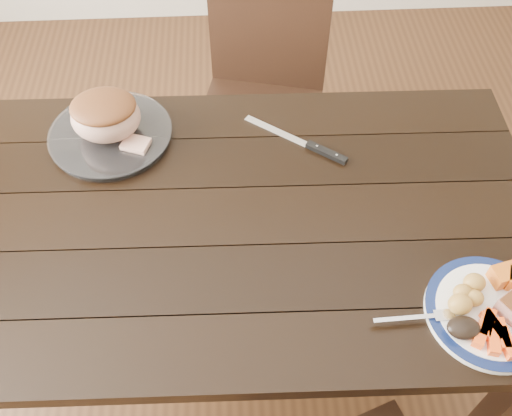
{
  "coord_description": "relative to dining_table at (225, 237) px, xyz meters",
  "views": [
    {
      "loc": [
        0.03,
        -0.85,
        1.87
      ],
      "look_at": [
        0.08,
        -0.02,
        0.8
      ],
      "focal_mm": 40.0,
      "sensor_mm": 36.0,
      "label": 1
    }
  ],
  "objects": [
    {
      "name": "chair_far",
      "position": [
        0.15,
        0.74,
        -0.13
      ],
      "size": [
        0.51,
        0.51,
        0.93
      ],
      "rotation": [
        0.0,
        0.0,
        2.91
      ],
      "color": "black",
      "rests_on": "ground"
    },
    {
      "name": "fork",
      "position": [
        0.42,
        -0.31,
        0.11
      ],
      "size": [
        0.18,
        0.03,
        0.0
      ],
      "rotation": [
        0.0,
        0.0,
        0.04
      ],
      "color": "silver",
      "rests_on": "dinner_plate"
    },
    {
      "name": "pumpkin_wedges",
      "position": [
        0.63,
        -0.24,
        0.13
      ],
      "size": [
        0.1,
        0.07,
        0.04
      ],
      "color": "orange",
      "rests_on": "dinner_plate"
    },
    {
      "name": "cut_slice",
      "position": [
        -0.23,
        0.23,
        0.12
      ],
      "size": [
        0.08,
        0.08,
        0.02
      ],
      "primitive_type": "cube",
      "rotation": [
        0.0,
        0.0,
        -0.35
      ],
      "color": "tan",
      "rests_on": "serving_platter"
    },
    {
      "name": "dinner_plate",
      "position": [
        0.57,
        -0.3,
        0.1
      ],
      "size": [
        0.28,
        0.28,
        0.02
      ],
      "primitive_type": "cylinder",
      "color": "white",
      "rests_on": "dining_table"
    },
    {
      "name": "roasted_potatoes",
      "position": [
        0.52,
        -0.27,
        0.13
      ],
      "size": [
        0.1,
        0.1,
        0.04
      ],
      "color": "gold",
      "rests_on": "dinner_plate"
    },
    {
      "name": "roast_joint",
      "position": [
        -0.3,
        0.29,
        0.17
      ],
      "size": [
        0.18,
        0.16,
        0.12
      ],
      "primitive_type": "ellipsoid",
      "color": "tan",
      "rests_on": "serving_platter"
    },
    {
      "name": "ground",
      "position": [
        0.0,
        0.0,
        -0.66
      ],
      "size": [
        4.0,
        4.0,
        0.0
      ],
      "primitive_type": "plane",
      "color": "#472B16",
      "rests_on": "ground"
    },
    {
      "name": "dark_mushroom",
      "position": [
        0.5,
        -0.35,
        0.13
      ],
      "size": [
        0.07,
        0.05,
        0.03
      ],
      "primitive_type": "ellipsoid",
      "color": "black",
      "rests_on": "dinner_plate"
    },
    {
      "name": "dining_table",
      "position": [
        0.0,
        0.0,
        0.0
      ],
      "size": [
        1.62,
        0.93,
        0.75
      ],
      "rotation": [
        0.0,
        0.0,
        -0.02
      ],
      "color": "black",
      "rests_on": "ground"
    },
    {
      "name": "serving_platter",
      "position": [
        -0.3,
        0.29,
        0.1
      ],
      "size": [
        0.33,
        0.33,
        0.02
      ],
      "primitive_type": "cylinder",
      "color": "white",
      "rests_on": "dining_table"
    },
    {
      "name": "carrot_batons",
      "position": [
        0.56,
        -0.36,
        0.12
      ],
      "size": [
        0.09,
        0.12,
        0.02
      ],
      "color": "#FF5515",
      "rests_on": "dinner_plate"
    },
    {
      "name": "plate_rim",
      "position": [
        0.57,
        -0.3,
        0.11
      ],
      "size": [
        0.28,
        0.28,
        0.02
      ],
      "primitive_type": "torus",
      "color": "#0D1944",
      "rests_on": "dinner_plate"
    },
    {
      "name": "carving_knife",
      "position": [
        0.25,
        0.22,
        0.1
      ],
      "size": [
        0.27,
        0.21,
        0.01
      ],
      "rotation": [
        0.0,
        0.0,
        -0.63
      ],
      "color": "silver",
      "rests_on": "dining_table"
    }
  ]
}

